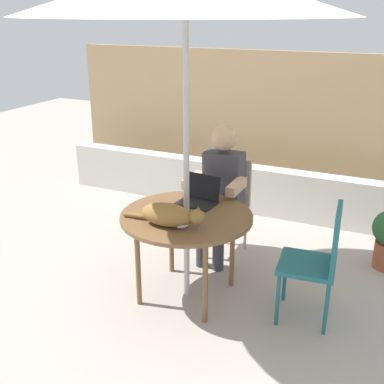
{
  "coord_description": "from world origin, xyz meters",
  "views": [
    {
      "loc": [
        1.45,
        -3.05,
        2.17
      ],
      "look_at": [
        0.0,
        0.1,
        0.86
      ],
      "focal_mm": 45.07,
      "sensor_mm": 36.0,
      "label": 1
    }
  ],
  "objects": [
    {
      "name": "cat",
      "position": [
        -0.02,
        -0.24,
        0.79
      ],
      "size": [
        0.65,
        0.21,
        0.17
      ],
      "color": "olive",
      "rests_on": "patio_table"
    },
    {
      "name": "patio_table",
      "position": [
        0.0,
        0.0,
        0.65
      ],
      "size": [
        1.02,
        1.02,
        0.71
      ],
      "color": "brown",
      "rests_on": "ground"
    },
    {
      "name": "laptop",
      "position": [
        -0.01,
        0.28,
        0.77
      ],
      "size": [
        0.32,
        0.28,
        0.21
      ],
      "color": "black",
      "rests_on": "patio_table"
    },
    {
      "name": "person_seated",
      "position": [
        0.0,
        0.71,
        0.7
      ],
      "size": [
        0.48,
        0.48,
        1.24
      ],
      "color": "#3F3F47",
      "rests_on": "ground"
    },
    {
      "name": "chair_empty",
      "position": [
        1.01,
        0.1,
        0.53
      ],
      "size": [
        0.44,
        0.44,
        0.9
      ],
      "color": "#1E606B",
      "rests_on": "ground"
    },
    {
      "name": "ground_plane",
      "position": [
        0.0,
        0.0,
        0.0
      ],
      "size": [
        14.0,
        14.0,
        0.0
      ],
      "primitive_type": "plane",
      "color": "#ADA399"
    },
    {
      "name": "planter_wall_low",
      "position": [
        0.0,
        1.88,
        0.27
      ],
      "size": [
        4.85,
        0.2,
        0.54
      ],
      "primitive_type": "cube",
      "color": "beige",
      "rests_on": "ground"
    },
    {
      "name": "chair_occupied",
      "position": [
        0.0,
        0.86,
        0.53
      ],
      "size": [
        0.4,
        0.4,
        0.9
      ],
      "color": "#B2A899",
      "rests_on": "ground"
    },
    {
      "name": "fence_back",
      "position": [
        0.0,
        2.55,
        0.87
      ],
      "size": [
        5.39,
        0.08,
        1.73
      ],
      "primitive_type": "cube",
      "color": "tan",
      "rests_on": "ground"
    }
  ]
}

